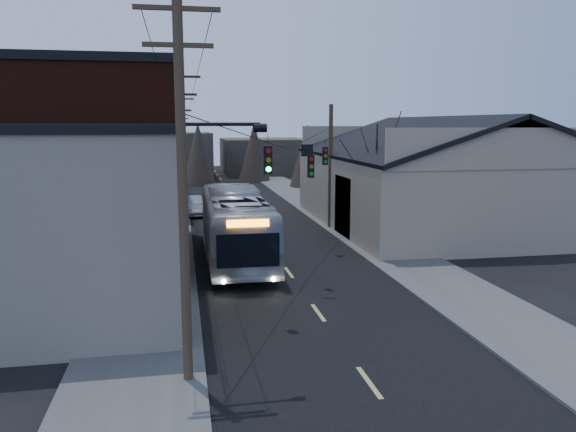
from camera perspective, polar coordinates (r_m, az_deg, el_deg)
ground at (r=14.98m, az=10.87°, el=-19.61°), size 160.00×160.00×0.00m
road_surface at (r=43.03m, az=-3.92°, el=-0.28°), size 9.00×110.00×0.02m
sidewalk_left at (r=42.76m, az=-12.60°, el=-0.48°), size 4.00×110.00×0.12m
sidewalk_right at (r=44.26m, az=4.46°, el=0.05°), size 4.00×110.00×0.12m
building_clapboard at (r=21.82m, az=-21.13°, el=-1.06°), size 8.00×8.00×7.00m
building_brick at (r=32.59m, az=-19.62°, el=4.94°), size 10.00×12.00×10.00m
building_left_far at (r=48.48m, az=-16.10°, el=4.62°), size 9.00×14.00×7.00m
warehouse at (r=41.51m, az=15.04°, el=2.81°), size 16.16×20.60×7.73m
building_far_left at (r=77.25m, az=-11.55°, el=6.07°), size 10.00×12.00×6.00m
building_far_right at (r=83.14m, az=-2.45°, el=6.13°), size 12.00×14.00×5.00m
bare_tree at (r=34.32m, az=8.92°, el=3.22°), size 0.40×0.40×7.20m
utility_lines at (r=36.39m, az=-7.79°, el=5.73°), size 11.24×45.28×10.50m
bus at (r=30.23m, az=-5.37°, el=-0.89°), size 3.26×13.29×3.69m
parked_car at (r=45.20m, az=-9.75°, el=1.02°), size 1.84×4.62×1.50m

